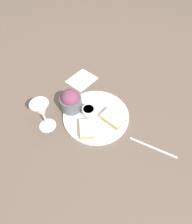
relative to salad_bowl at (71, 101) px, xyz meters
The scene contains 9 objects.
ground_plane 0.14m from the salad_bowl, 133.81° to the right, with size 4.00×4.00×0.00m, color brown.
dinner_plate 0.13m from the salad_bowl, 133.81° to the right, with size 0.30×0.30×0.01m.
salad_bowl is the anchor object (origin of this frame).
sauce_ramekin 0.09m from the salad_bowl, 137.22° to the right, with size 0.06×0.06×0.03m.
cheese_toast_near 0.20m from the salad_bowl, 133.62° to the right, with size 0.12×0.10×0.03m.
cheese_toast_far 0.15m from the salad_bowl, behind, with size 0.10×0.08×0.03m.
wine_glass 0.14m from the salad_bowl, 109.25° to the left, with size 0.07×0.07×0.15m.
napkin 0.21m from the salad_bowl, 33.18° to the right, with size 0.17×0.18×0.01m.
fork 0.40m from the salad_bowl, 143.36° to the right, with size 0.15×0.13×0.01m.
Camera 1 is at (-0.43, 0.19, 0.65)m, focal length 28.00 mm.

